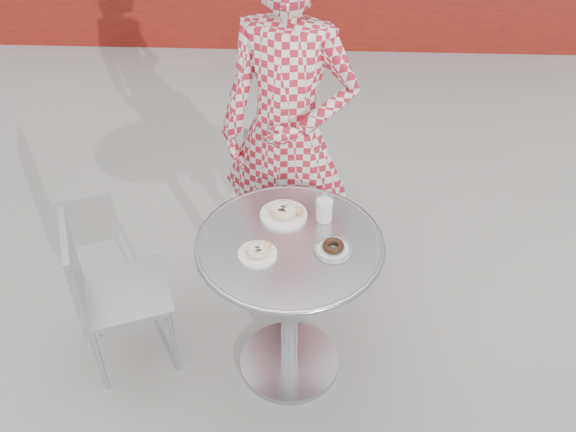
{
  "coord_description": "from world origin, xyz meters",
  "views": [
    {
      "loc": [
        0.03,
        -1.96,
        2.57
      ],
      "look_at": [
        -0.06,
        0.1,
        0.87
      ],
      "focal_mm": 40.0,
      "sensor_mm": 36.0,
      "label": 1
    }
  ],
  "objects_px": {
    "chair_far": "(286,199)",
    "plate_far": "(284,212)",
    "seated_person": "(288,135)",
    "chair_left": "(128,318)",
    "plate_near": "(258,252)",
    "bistro_table": "(290,276)",
    "plate_checker": "(333,248)",
    "milk_cup": "(324,209)"
  },
  "relations": [
    {
      "from": "seated_person",
      "to": "plate_far",
      "type": "bearing_deg",
      "value": -74.86
    },
    {
      "from": "plate_checker",
      "to": "chair_far",
      "type": "bearing_deg",
      "value": 102.96
    },
    {
      "from": "chair_far",
      "to": "milk_cup",
      "type": "xyz_separation_m",
      "value": [
        0.2,
        -0.85,
        0.61
      ]
    },
    {
      "from": "bistro_table",
      "to": "plate_far",
      "type": "distance_m",
      "value": 0.28
    },
    {
      "from": "plate_near",
      "to": "plate_checker",
      "type": "distance_m",
      "value": 0.31
    },
    {
      "from": "plate_near",
      "to": "chair_left",
      "type": "bearing_deg",
      "value": 169.59
    },
    {
      "from": "bistro_table",
      "to": "milk_cup",
      "type": "xyz_separation_m",
      "value": [
        0.14,
        0.15,
        0.25
      ]
    },
    {
      "from": "seated_person",
      "to": "plate_far",
      "type": "height_order",
      "value": "seated_person"
    },
    {
      "from": "seated_person",
      "to": "milk_cup",
      "type": "height_order",
      "value": "seated_person"
    },
    {
      "from": "chair_far",
      "to": "plate_far",
      "type": "xyz_separation_m",
      "value": [
        0.03,
        -0.83,
        0.57
      ]
    },
    {
      "from": "bistro_table",
      "to": "chair_left",
      "type": "relative_size",
      "value": 0.97
    },
    {
      "from": "seated_person",
      "to": "milk_cup",
      "type": "xyz_separation_m",
      "value": [
        0.18,
        -0.49,
        -0.06
      ]
    },
    {
      "from": "plate_near",
      "to": "milk_cup",
      "type": "bearing_deg",
      "value": 41.45
    },
    {
      "from": "chair_far",
      "to": "chair_left",
      "type": "height_order",
      "value": "chair_left"
    },
    {
      "from": "plate_checker",
      "to": "chair_left",
      "type": "bearing_deg",
      "value": 175.04
    },
    {
      "from": "seated_person",
      "to": "chair_far",
      "type": "bearing_deg",
      "value": 109.16
    },
    {
      "from": "chair_left",
      "to": "chair_far",
      "type": "bearing_deg",
      "value": -57.42
    },
    {
      "from": "plate_checker",
      "to": "seated_person",
      "type": "bearing_deg",
      "value": 107.24
    },
    {
      "from": "seated_person",
      "to": "plate_checker",
      "type": "height_order",
      "value": "seated_person"
    },
    {
      "from": "chair_far",
      "to": "plate_checker",
      "type": "height_order",
      "value": "plate_checker"
    },
    {
      "from": "bistro_table",
      "to": "milk_cup",
      "type": "height_order",
      "value": "milk_cup"
    },
    {
      "from": "seated_person",
      "to": "plate_near",
      "type": "distance_m",
      "value": 0.73
    },
    {
      "from": "chair_far",
      "to": "bistro_table",
      "type": "bearing_deg",
      "value": 99.58
    },
    {
      "from": "seated_person",
      "to": "plate_near",
      "type": "bearing_deg",
      "value": -82.54
    },
    {
      "from": "chair_far",
      "to": "plate_far",
      "type": "relative_size",
      "value": 3.95
    },
    {
      "from": "chair_far",
      "to": "plate_far",
      "type": "bearing_deg",
      "value": 98.26
    },
    {
      "from": "plate_far",
      "to": "milk_cup",
      "type": "xyz_separation_m",
      "value": [
        0.17,
        -0.01,
        0.04
      ]
    },
    {
      "from": "seated_person",
      "to": "plate_checker",
      "type": "bearing_deg",
      "value": -58.12
    },
    {
      "from": "chair_far",
      "to": "plate_far",
      "type": "height_order",
      "value": "plate_far"
    },
    {
      "from": "chair_left",
      "to": "plate_checker",
      "type": "xyz_separation_m",
      "value": [
        0.95,
        -0.08,
        0.56
      ]
    },
    {
      "from": "chair_far",
      "to": "plate_checker",
      "type": "relative_size",
      "value": 5.14
    },
    {
      "from": "bistro_table",
      "to": "plate_near",
      "type": "bearing_deg",
      "value": -146.48
    },
    {
      "from": "chair_far",
      "to": "seated_person",
      "type": "distance_m",
      "value": 0.76
    },
    {
      "from": "milk_cup",
      "to": "bistro_table",
      "type": "bearing_deg",
      "value": -132.87
    },
    {
      "from": "chair_left",
      "to": "seated_person",
      "type": "xyz_separation_m",
      "value": [
        0.74,
        0.6,
        0.66
      ]
    },
    {
      "from": "bistro_table",
      "to": "plate_checker",
      "type": "distance_m",
      "value": 0.28
    },
    {
      "from": "bistro_table",
      "to": "seated_person",
      "type": "bearing_deg",
      "value": 93.04
    },
    {
      "from": "plate_far",
      "to": "milk_cup",
      "type": "distance_m",
      "value": 0.18
    },
    {
      "from": "plate_near",
      "to": "bistro_table",
      "type": "bearing_deg",
      "value": 33.52
    },
    {
      "from": "chair_left",
      "to": "milk_cup",
      "type": "distance_m",
      "value": 1.1
    },
    {
      "from": "milk_cup",
      "to": "plate_near",
      "type": "bearing_deg",
      "value": -138.55
    },
    {
      "from": "plate_near",
      "to": "seated_person",
      "type": "bearing_deg",
      "value": 82.82
    }
  ]
}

